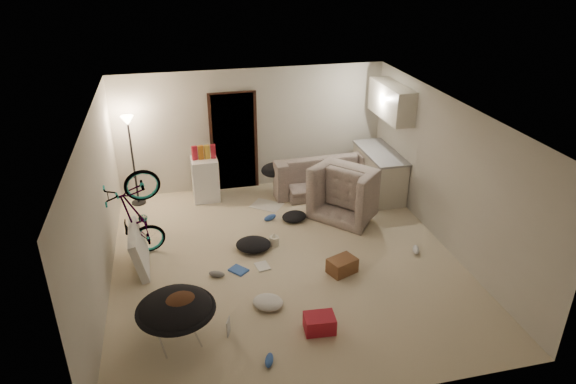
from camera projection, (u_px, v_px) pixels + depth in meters
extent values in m
cube|color=beige|center=(285.00, 260.00, 8.44)|extent=(5.50, 6.00, 0.02)
cube|color=white|center=(285.00, 112.00, 7.34)|extent=(5.50, 6.00, 0.02)
cube|color=beige|center=(252.00, 129.00, 10.53)|extent=(5.50, 0.02, 2.50)
cube|color=beige|center=(351.00, 315.00, 5.26)|extent=(5.50, 0.02, 2.50)
cube|color=beige|center=(97.00, 210.00, 7.33)|extent=(0.02, 6.00, 2.50)
cube|color=beige|center=(448.00, 174.00, 8.46)|extent=(0.02, 6.00, 2.50)
cube|color=black|center=(234.00, 142.00, 10.51)|extent=(0.85, 0.10, 2.04)
cube|color=black|center=(234.00, 142.00, 10.49)|extent=(0.97, 0.04, 2.10)
cylinder|color=black|center=(139.00, 202.00, 10.26)|extent=(0.28, 0.28, 0.03)
cylinder|color=black|center=(133.00, 164.00, 9.90)|extent=(0.04, 0.04, 1.70)
cone|color=#FFE0A5|center=(127.00, 121.00, 9.52)|extent=(0.24, 0.24, 0.18)
cube|color=beige|center=(379.00, 174.00, 10.50)|extent=(0.60, 1.50, 0.88)
cube|color=gray|center=(381.00, 153.00, 10.30)|extent=(0.64, 1.54, 0.04)
cube|color=beige|center=(391.00, 101.00, 9.87)|extent=(0.38, 1.40, 0.65)
imported|color=#3C443C|center=(319.00, 177.00, 10.72)|extent=(2.04, 0.88, 0.59)
imported|color=#3C443C|center=(353.00, 194.00, 9.79)|extent=(1.54, 1.55, 0.76)
imported|color=black|center=(139.00, 235.00, 8.32)|extent=(1.71, 0.93, 0.94)
imported|color=#A51828|center=(227.00, 338.00, 6.74)|extent=(0.28, 0.25, 0.02)
cube|color=white|center=(205.00, 179.00, 10.27)|extent=(0.52, 0.52, 0.87)
cube|color=#A51828|center=(195.00, 153.00, 9.99)|extent=(0.12, 0.10, 0.30)
cube|color=#BE6917|center=(201.00, 153.00, 10.01)|extent=(0.11, 0.09, 0.30)
cube|color=gold|center=(207.00, 152.00, 10.03)|extent=(0.11, 0.09, 0.30)
cube|color=#A51828|center=(213.00, 152.00, 10.06)|extent=(0.11, 0.08, 0.30)
cylinder|color=silver|center=(178.00, 327.00, 6.59)|extent=(0.67, 0.67, 0.47)
ellipsoid|color=black|center=(176.00, 309.00, 6.47)|extent=(0.94, 0.94, 0.39)
torus|color=black|center=(176.00, 309.00, 6.47)|extent=(1.01, 1.01, 0.07)
ellipsoid|color=#482918|center=(179.00, 303.00, 6.40)|extent=(0.60, 0.56, 0.22)
ellipsoid|color=black|center=(275.00, 170.00, 10.42)|extent=(0.64, 0.57, 0.28)
cube|color=silver|center=(139.00, 249.00, 8.10)|extent=(0.29, 1.03, 0.68)
cube|color=brown|center=(342.00, 266.00, 8.05)|extent=(0.51, 0.44, 0.24)
cube|color=#A51828|center=(320.00, 323.00, 6.84)|extent=(0.43, 0.33, 0.23)
cylinder|color=beige|center=(274.00, 241.00, 8.79)|extent=(0.17, 0.17, 0.17)
cone|color=beige|center=(274.00, 235.00, 8.74)|extent=(0.09, 0.09, 0.07)
cube|color=silver|center=(267.00, 205.00, 10.18)|extent=(0.73, 0.70, 0.01)
cube|color=#335DB9|center=(239.00, 270.00, 8.13)|extent=(0.34, 0.35, 0.03)
cube|color=silver|center=(262.00, 266.00, 8.23)|extent=(0.24, 0.29, 0.02)
ellipsoid|color=#335DB9|center=(270.00, 217.00, 9.62)|extent=(0.30, 0.23, 0.10)
ellipsoid|color=slate|center=(212.00, 197.00, 10.40)|extent=(0.26, 0.24, 0.09)
ellipsoid|color=#335DB9|center=(269.00, 360.00, 6.33)|extent=(0.18, 0.27, 0.09)
ellipsoid|color=slate|center=(217.00, 274.00, 7.97)|extent=(0.28, 0.21, 0.10)
ellipsoid|color=white|center=(416.00, 250.00, 8.61)|extent=(0.20, 0.29, 0.10)
ellipsoid|color=black|center=(253.00, 244.00, 8.67)|extent=(0.69, 0.63, 0.19)
ellipsoid|color=black|center=(294.00, 217.00, 9.61)|extent=(0.60, 0.57, 0.15)
ellipsoid|color=silver|center=(268.00, 302.00, 7.31)|extent=(0.58, 0.56, 0.14)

